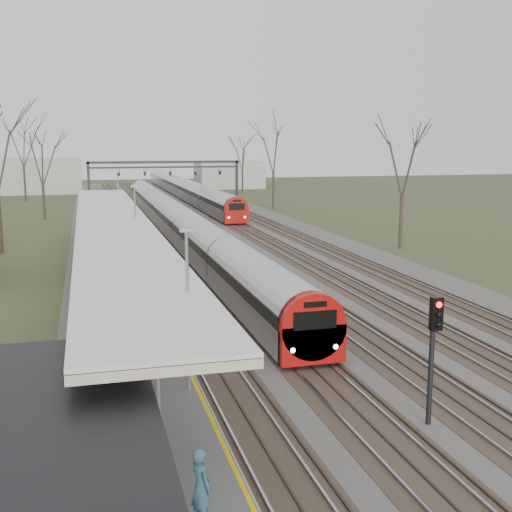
{
  "coord_description": "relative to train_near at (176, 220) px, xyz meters",
  "views": [
    {
      "loc": [
        -10.53,
        -4.62,
        8.53
      ],
      "look_at": [
        -1.03,
        31.05,
        2.0
      ],
      "focal_mm": 45.0,
      "sensor_mm": 36.0,
      "label": 1
    }
  ],
  "objects": [
    {
      "name": "signal_gantry",
      "position": [
        2.79,
        30.56,
        3.43
      ],
      "size": [
        21.0,
        0.59,
        6.08
      ],
      "color": "black",
      "rests_on": "ground"
    },
    {
      "name": "canopy",
      "position": [
        -6.55,
        -21.44,
        2.45
      ],
      "size": [
        4.1,
        50.0,
        3.11
      ],
      "color": "slate",
      "rests_on": "platform"
    },
    {
      "name": "platform",
      "position": [
        -6.55,
        -16.93,
        -0.98
      ],
      "size": [
        3.5,
        69.0,
        1.0
      ],
      "primitive_type": "cube",
      "color": "#9E9B93",
      "rests_on": "ground"
    },
    {
      "name": "tree_east_far",
      "position": [
        16.5,
        -12.43,
        5.81
      ],
      "size": [
        5.0,
        5.0,
        10.3
      ],
      "color": "#2D231C",
      "rests_on": "ground"
    },
    {
      "name": "signal_post",
      "position": [
        1.75,
        -42.77,
        1.25
      ],
      "size": [
        0.35,
        0.45,
        4.1
      ],
      "color": "black",
      "rests_on": "ground"
    },
    {
      "name": "train_near",
      "position": [
        0.0,
        0.0,
        0.0
      ],
      "size": [
        2.62,
        75.21,
        3.05
      ],
      "color": "#989BA2",
      "rests_on": "ground"
    },
    {
      "name": "track_bed",
      "position": [
        2.76,
        0.57,
        -1.42
      ],
      "size": [
        24.0,
        160.0,
        0.22
      ],
      "color": "#474442",
      "rests_on": "ground"
    },
    {
      "name": "train_far",
      "position": [
        7.0,
        42.46,
        0.0
      ],
      "size": [
        2.62,
        75.21,
        3.05
      ],
      "color": "#989BA2",
      "rests_on": "ground"
    },
    {
      "name": "passenger",
      "position": [
        -6.08,
        -47.5,
        0.35
      ],
      "size": [
        0.57,
        0.7,
        1.65
      ],
      "primitive_type": "imported",
      "rotation": [
        0.0,
        0.0,
        1.91
      ],
      "color": "#2F4B5B",
      "rests_on": "platform"
    }
  ]
}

